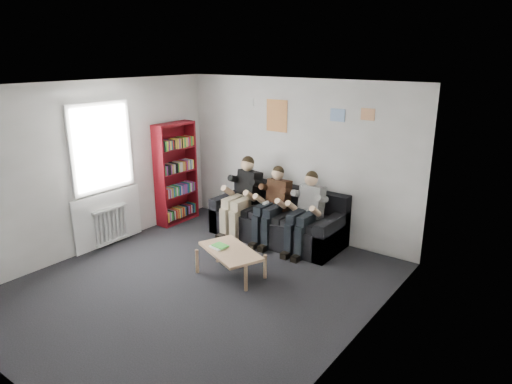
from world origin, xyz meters
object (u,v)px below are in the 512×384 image
Objects in this scene: person_middle at (272,205)px; person_right at (305,213)px; bookshelf at (176,173)px; sofa at (278,221)px; person_left at (241,197)px; coffee_table at (230,253)px.

person_middle is 0.64m from person_right.
person_right is at bearing 4.88° from bookshelf.
person_right reaches higher than sofa.
person_right is at bearing 0.04° from person_middle.
person_right is at bearing 9.52° from person_left.
sofa is 1.22× the size of bookshelf.
person_left reaches higher than sofa.
bookshelf is 1.45× the size of person_middle.
bookshelf is at bearing -171.72° from person_right.
coffee_table is 0.77× the size of person_middle.
person_left is 1.28m from person_right.
person_right reaches higher than coffee_table.
coffee_table is at bearing -103.53° from person_right.
person_right reaches higher than person_middle.
bookshelf reaches higher than coffee_table.
bookshelf is (-2.02, -0.41, 0.62)m from sofa.
person_right is at bearing -17.62° from sofa.
bookshelf reaches higher than sofa.
person_left is (-0.64, -0.21, 0.37)m from sofa.
person_right is (2.66, 0.21, -0.28)m from bookshelf.
sofa is 2.29× the size of coffee_table.
bookshelf is 2.05m from person_middle.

